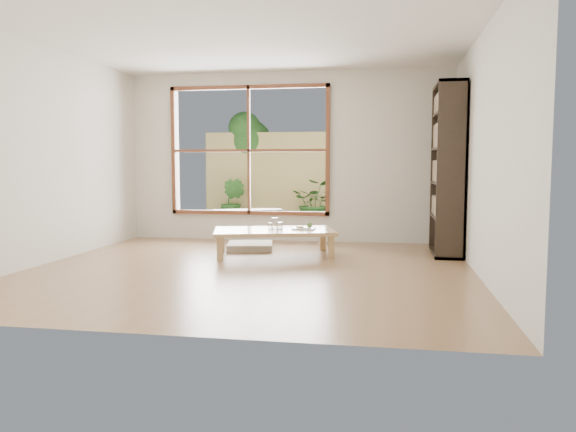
# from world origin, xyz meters

# --- Properties ---
(ground) EXTENTS (5.00, 5.00, 0.00)m
(ground) POSITION_xyz_m (0.00, 0.00, 0.00)
(ground) COLOR #966F4B
(ground) RESTS_ON ground
(low_table) EXTENTS (1.72, 1.24, 0.34)m
(low_table) POSITION_xyz_m (0.08, 1.03, 0.30)
(low_table) COLOR tan
(low_table) RESTS_ON ground
(floor_cushion) EXTENTS (0.73, 0.73, 0.09)m
(floor_cushion) POSITION_xyz_m (-0.36, 1.47, 0.04)
(floor_cushion) COLOR beige
(floor_cushion) RESTS_ON ground
(bookshelf) EXTENTS (0.36, 1.00, 2.23)m
(bookshelf) POSITION_xyz_m (2.30, 1.50, 1.11)
(bookshelf) COLOR black
(bookshelf) RESTS_ON ground
(glass_tall) EXTENTS (0.09, 0.09, 0.16)m
(glass_tall) POSITION_xyz_m (0.09, 1.01, 0.42)
(glass_tall) COLOR silver
(glass_tall) RESTS_ON low_table
(glass_mid) EXTENTS (0.06, 0.06, 0.09)m
(glass_mid) POSITION_xyz_m (0.15, 1.06, 0.38)
(glass_mid) COLOR silver
(glass_mid) RESTS_ON low_table
(glass_short) EXTENTS (0.07, 0.07, 0.09)m
(glass_short) POSITION_xyz_m (0.12, 1.12, 0.38)
(glass_short) COLOR silver
(glass_short) RESTS_ON low_table
(glass_small) EXTENTS (0.07, 0.07, 0.09)m
(glass_small) POSITION_xyz_m (0.04, 1.04, 0.38)
(glass_small) COLOR silver
(glass_small) RESTS_ON low_table
(food_tray) EXTENTS (0.29, 0.22, 0.09)m
(food_tray) POSITION_xyz_m (0.47, 1.11, 0.36)
(food_tray) COLOR white
(food_tray) RESTS_ON low_table
(deck) EXTENTS (2.80, 2.00, 0.05)m
(deck) POSITION_xyz_m (-0.60, 3.56, 0.00)
(deck) COLOR #3B332B
(deck) RESTS_ON ground
(garden_bench) EXTENTS (1.22, 0.80, 0.37)m
(garden_bench) POSITION_xyz_m (-0.87, 3.40, 0.34)
(garden_bench) COLOR black
(garden_bench) RESTS_ON deck
(bamboo_fence) EXTENTS (2.80, 0.06, 1.80)m
(bamboo_fence) POSITION_xyz_m (-0.60, 4.56, 0.90)
(bamboo_fence) COLOR tan
(bamboo_fence) RESTS_ON ground
(shrub_right) EXTENTS (0.80, 0.70, 0.88)m
(shrub_right) POSITION_xyz_m (0.19, 4.36, 0.47)
(shrub_right) COLOR #2E5820
(shrub_right) RESTS_ON deck
(shrub_left) EXTENTS (0.58, 0.52, 0.89)m
(shrub_left) POSITION_xyz_m (-1.39, 4.29, 0.47)
(shrub_left) COLOR #2E5820
(shrub_left) RESTS_ON deck
(garden_tree) EXTENTS (1.04, 0.85, 2.22)m
(garden_tree) POSITION_xyz_m (-1.28, 4.86, 1.63)
(garden_tree) COLOR #4C3D2D
(garden_tree) RESTS_ON ground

